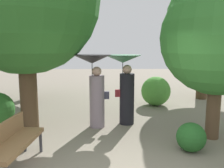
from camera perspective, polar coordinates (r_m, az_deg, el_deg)
The scene contains 8 objects.
person_left at distance 6.24m, azimuth -4.25°, elevation 1.05°, with size 1.02×1.02×1.96m.
person_right at distance 6.49m, azimuth 3.17°, elevation 1.11°, with size 1.02×1.02×1.94m.
park_bench at distance 4.63m, azimuth -23.15°, elevation -12.54°, with size 0.62×1.54×0.83m.
tree_near_right at distance 5.88m, azimuth 24.53°, elevation 12.17°, with size 2.59×2.59×4.03m.
tree_mid_left at distance 10.36m, azimuth -20.35°, elevation 16.52°, with size 3.77×3.77×5.72m.
tree_mid_right at distance 10.49m, azimuth 21.95°, elevation 16.36°, with size 3.13×3.13×5.48m.
bush_path_left at distance 5.25m, azimuth 18.66°, elevation -12.13°, with size 0.61×0.61×0.61m, color #235B23.
bush_path_right at distance 8.84m, azimuth 10.59°, elevation -1.70°, with size 1.08×1.08×1.08m, color #4C9338.
Camera 1 is at (-0.12, -3.18, 2.15)m, focal length 37.63 mm.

